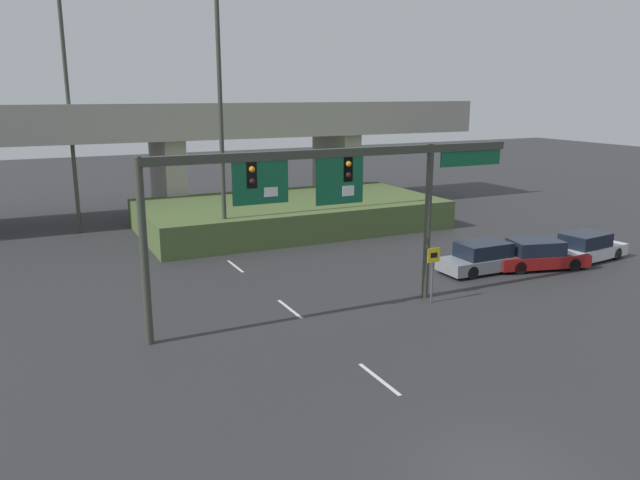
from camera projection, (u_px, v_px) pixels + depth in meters
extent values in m
plane|color=#2D2D30|center=(499.00, 473.00, 14.47)|extent=(160.00, 160.00, 0.00)
cube|color=silver|center=(379.00, 379.00, 19.19)|extent=(0.14, 2.40, 0.01)
cube|color=silver|center=(290.00, 309.00, 25.35)|extent=(0.14, 2.40, 0.01)
cube|color=silver|center=(235.00, 266.00, 31.51)|extent=(0.14, 2.40, 0.01)
cube|color=silver|center=(199.00, 238.00, 37.67)|extent=(0.14, 2.40, 0.01)
cylinder|color=#383D33|center=(144.00, 254.00, 21.12)|extent=(0.28, 0.28, 6.52)
cylinder|color=#383D33|center=(428.00, 223.00, 26.03)|extent=(0.28, 0.28, 6.52)
cube|color=#383D33|center=(344.00, 152.00, 23.63)|extent=(15.31, 0.32, 0.32)
cube|color=black|center=(250.00, 175.00, 22.19)|extent=(0.40, 0.28, 0.95)
sphere|color=orange|center=(252.00, 169.00, 21.98)|extent=(0.22, 0.22, 0.22)
sphere|color=black|center=(252.00, 181.00, 22.08)|extent=(0.22, 0.22, 0.22)
cube|color=black|center=(346.00, 169.00, 23.82)|extent=(0.40, 0.28, 0.95)
sphere|color=orange|center=(349.00, 164.00, 23.62)|extent=(0.22, 0.22, 0.22)
sphere|color=black|center=(349.00, 175.00, 23.72)|extent=(0.22, 0.22, 0.22)
cube|color=#115B38|center=(261.00, 183.00, 22.31)|extent=(2.11, 0.08, 1.54)
cube|color=white|center=(271.00, 192.00, 22.50)|extent=(0.53, 0.03, 0.34)
cube|color=#115B38|center=(340.00, 181.00, 23.69)|extent=(1.99, 0.08, 1.79)
cube|color=white|center=(348.00, 191.00, 23.89)|extent=(0.50, 0.03, 0.39)
cube|color=#115B38|center=(471.00, 158.00, 26.22)|extent=(3.08, 0.07, 0.64)
cylinder|color=#4C4C4C|center=(432.00, 275.00, 25.83)|extent=(0.08, 0.08, 2.42)
cube|color=yellow|center=(434.00, 255.00, 25.59)|extent=(0.60, 0.03, 0.60)
cube|color=black|center=(434.00, 255.00, 25.57)|extent=(0.33, 0.01, 0.21)
cylinder|color=#383D33|center=(68.00, 101.00, 37.29)|extent=(0.24, 0.24, 16.10)
cylinder|color=#383D33|center=(221.00, 125.00, 33.07)|extent=(0.24, 0.24, 13.78)
cube|color=#A39E93|center=(165.00, 127.00, 43.04)|extent=(46.86, 7.15, 1.49)
cube|color=#A39E93|center=(175.00, 111.00, 39.80)|extent=(46.86, 0.40, 0.90)
cube|color=#A39E93|center=(168.00, 177.00, 43.85)|extent=(1.40, 5.72, 5.48)
cube|color=#A39E93|center=(336.00, 167.00, 49.45)|extent=(1.40, 5.72, 5.48)
cube|color=#4C6033|center=(290.00, 214.00, 40.27)|extent=(18.69, 9.93, 1.79)
cube|color=gray|center=(486.00, 262.00, 30.55)|extent=(4.78, 1.81, 0.60)
cube|color=black|center=(483.00, 250.00, 30.32)|extent=(2.49, 1.62, 0.71)
cylinder|color=black|center=(498.00, 258.00, 31.90)|extent=(0.64, 0.22, 0.64)
cylinder|color=black|center=(520.00, 265.00, 30.52)|extent=(0.64, 0.22, 0.64)
cylinder|color=black|center=(451.00, 265.00, 30.65)|extent=(0.64, 0.22, 0.64)
cylinder|color=black|center=(472.00, 273.00, 29.27)|extent=(0.64, 0.22, 0.64)
cube|color=maroon|center=(538.00, 259.00, 31.13)|extent=(5.02, 2.99, 0.59)
cube|color=black|center=(536.00, 247.00, 30.94)|extent=(2.78, 2.25, 0.69)
cylinder|color=black|center=(555.00, 256.00, 32.24)|extent=(0.67, 0.37, 0.64)
cylinder|color=black|center=(574.00, 265.00, 30.64)|extent=(0.67, 0.37, 0.64)
cylinder|color=black|center=(503.00, 259.00, 31.67)|extent=(0.67, 0.37, 0.64)
cylinder|color=black|center=(520.00, 268.00, 30.07)|extent=(0.67, 0.37, 0.64)
cube|color=silver|center=(586.00, 251.00, 32.58)|extent=(4.82, 2.41, 0.60)
cube|color=black|center=(585.00, 240.00, 32.33)|extent=(2.60, 1.95, 0.70)
cylinder|color=black|center=(589.00, 247.00, 34.03)|extent=(0.66, 0.30, 0.64)
cylinder|color=black|center=(616.00, 254.00, 32.72)|extent=(0.66, 0.30, 0.64)
cylinder|color=black|center=(556.00, 255.00, 32.51)|extent=(0.66, 0.30, 0.64)
cylinder|color=black|center=(583.00, 261.00, 31.20)|extent=(0.66, 0.30, 0.64)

